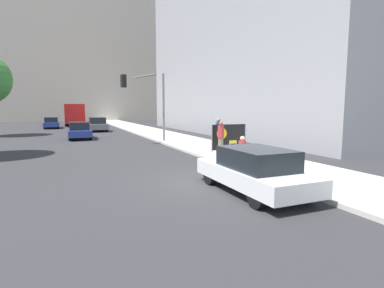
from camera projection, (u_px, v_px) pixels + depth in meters
The scene contains 14 objects.
ground_plane at pixel (206, 181), 10.40m from camera, with size 160.00×160.00×0.00m, color #303033.
sidewalk_curb at pixel (170, 137), 25.57m from camera, with size 3.87×90.00×0.14m, color beige.
building_backdrop_far at pixel (73, 35), 62.03m from camera, with size 52.00×12.00×35.33m.
building_backdrop_right at pixel (249, 11), 29.91m from camera, with size 10.00×32.00×24.43m.
seated_protester at pixel (243, 149), 13.17m from camera, with size 0.91×0.77×1.18m.
jogger_on_sidewalk at pixel (221, 137), 15.88m from camera, with size 0.34×0.34×1.71m.
pedestrian_behind at pixel (218, 133), 17.61m from camera, with size 0.34×0.34×1.82m.
protest_banner at pixel (229, 137), 16.63m from camera, with size 2.18×0.06×1.51m.
traffic_light_pole at pixel (148, 94), 21.02m from camera, with size 3.28×3.04×4.91m.
parked_car_curbside at pixel (254, 170), 8.97m from camera, with size 1.79×4.27×1.36m.
car_on_road_nearest at pixel (79, 130), 24.87m from camera, with size 1.74×4.54×1.40m.
car_on_road_midblock at pixel (97, 124), 32.94m from camera, with size 1.86×4.21×1.53m.
car_on_road_distant at pixel (51, 123), 37.87m from camera, with size 1.73×4.71×1.40m.
city_bus_on_road at pixel (74, 113), 45.00m from camera, with size 2.61×10.73×3.10m.
Camera 1 is at (-4.45, -9.16, 2.53)m, focal length 28.00 mm.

